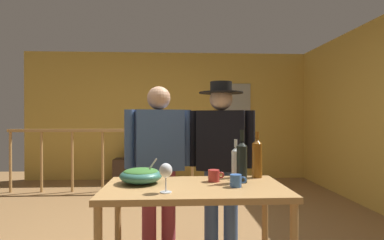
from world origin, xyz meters
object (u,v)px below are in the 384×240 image
object	(u,v)px
wine_bottle_clear	(236,162)
wine_bottle_amber	(257,158)
serving_table	(195,199)
wine_bottle_dark	(242,161)
wine_glass	(166,172)
person_standing_left	(159,155)
salad_bowl	(141,175)
tv_console	(138,171)
mug_blue	(236,181)
person_standing_right	(221,152)
stair_railing	(147,150)
mug_red	(214,176)
flat_screen_tv	(138,147)
framed_picture	(236,101)

from	to	relation	value
wine_bottle_clear	wine_bottle_amber	size ratio (longest dim) A/B	0.83
serving_table	wine_bottle_dark	xyz separation A→B (m)	(0.35, 0.09, 0.25)
wine_bottle_clear	serving_table	bearing A→B (deg)	-140.87
wine_glass	person_standing_left	size ratio (longest dim) A/B	0.12
wine_bottle_amber	person_standing_left	bearing A→B (deg)	150.88
salad_bowl	wine_bottle_dark	size ratio (longest dim) A/B	0.79
tv_console	mug_blue	xyz separation A→B (m)	(1.15, -3.92, 0.60)
person_standing_left	person_standing_right	bearing A→B (deg)	164.96
stair_railing	mug_red	bearing A→B (deg)	-75.78
flat_screen_tv	tv_console	bearing A→B (deg)	90.00
salad_bowl	person_standing_right	bearing A→B (deg)	42.81
stair_railing	salad_bowl	world-z (taller)	stair_railing
flat_screen_tv	person_standing_left	bearing A→B (deg)	-79.47
mug_blue	wine_glass	bearing A→B (deg)	-163.60
framed_picture	person_standing_left	distance (m)	3.78
flat_screen_tv	framed_picture	bearing A→B (deg)	9.34
serving_table	wine_glass	size ratio (longest dim) A/B	6.71
framed_picture	wine_bottle_dark	world-z (taller)	framed_picture
wine_bottle_amber	wine_glass	bearing A→B (deg)	-146.79
stair_railing	wine_glass	distance (m)	3.41
person_standing_left	wine_bottle_dark	bearing A→B (deg)	120.25
serving_table	mug_red	distance (m)	0.24
mug_blue	flat_screen_tv	bearing A→B (deg)	106.41
stair_railing	salad_bowl	size ratio (longest dim) A/B	12.09
stair_railing	flat_screen_tv	xyz separation A→B (m)	(-0.25, 0.66, 0.00)
framed_picture	person_standing_left	bearing A→B (deg)	-111.63
wine_glass	flat_screen_tv	bearing A→B (deg)	99.53
tv_console	serving_table	size ratio (longest dim) A/B	0.73
tv_console	flat_screen_tv	bearing A→B (deg)	-90.00
flat_screen_tv	person_standing_left	xyz separation A→B (m)	(0.58, -3.14, 0.22)
salad_bowl	wine_glass	distance (m)	0.35
framed_picture	wine_bottle_amber	size ratio (longest dim) A/B	1.99
framed_picture	salad_bowl	xyz separation A→B (m)	(-1.46, -4.07, -0.74)
tv_console	person_standing_right	size ratio (longest dim) A/B	0.57
framed_picture	serving_table	size ratio (longest dim) A/B	0.58
serving_table	wine_bottle_dark	distance (m)	0.43
serving_table	mug_blue	size ratio (longest dim) A/B	10.85
tv_console	wine_bottle_clear	size ratio (longest dim) A/B	3.02
flat_screen_tv	wine_bottle_dark	size ratio (longest dim) A/B	1.32
tv_console	salad_bowl	bearing A→B (deg)	-82.61
wine_bottle_dark	tv_console	bearing A→B (deg)	107.76
serving_table	salad_bowl	world-z (taller)	salad_bowl
framed_picture	flat_screen_tv	bearing A→B (deg)	-170.66
wine_glass	wine_bottle_clear	world-z (taller)	wine_bottle_clear
stair_railing	person_standing_left	distance (m)	2.51
wine_bottle_amber	person_standing_right	world-z (taller)	person_standing_right
stair_railing	wine_bottle_dark	size ratio (longest dim) A/B	9.58
wine_glass	person_standing_right	size ratio (longest dim) A/B	0.12
stair_railing	wine_bottle_amber	xyz separation A→B (m)	(1.13, -2.91, 0.25)
stair_railing	serving_table	world-z (taller)	stair_railing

